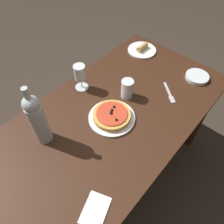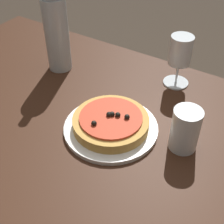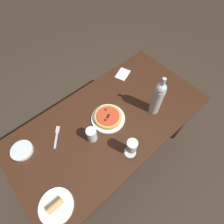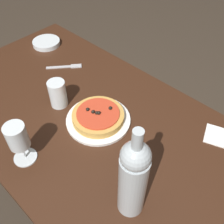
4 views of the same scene
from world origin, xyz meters
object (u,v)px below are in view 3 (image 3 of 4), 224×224
dining_table (110,126)px  dinner_plate (109,118)px  pizza (108,117)px  fork (57,135)px  water_cup (92,135)px  side_bowl (22,150)px  side_plate (56,206)px  wine_glass (132,146)px  wine_bottle (158,98)px

dining_table → dinner_plate: (0.00, 0.02, 0.10)m
dining_table → pizza: (0.00, 0.02, 0.12)m
dinner_plate → fork: 0.39m
dining_table → water_cup: size_ratio=13.02×
side_bowl → pizza: bearing=-17.8°
dining_table → side_plate: size_ratio=7.43×
dinner_plate → fork: bearing=159.5°
fork → water_cup: bearing=-95.7°
wine_glass → side_bowl: bearing=137.8°
pizza → water_cup: size_ratio=1.75×
dining_table → wine_glass: (-0.06, -0.27, 0.20)m
wine_bottle → side_plate: bearing=-175.7°
pizza → fork: pizza is taller
water_cup → side_plate: bearing=-154.8°
dinner_plate → wine_bottle: 0.38m
dining_table → dinner_plate: size_ratio=5.96×
pizza → wine_bottle: (0.31, -0.17, 0.13)m
dining_table → side_bowl: bearing=160.6°
dinner_plate → side_bowl: size_ratio=1.74×
dinner_plate → side_bowl: bearing=162.2°
pizza → water_cup: water_cup is taller
pizza → water_cup: bearing=-166.5°
dining_table → water_cup: water_cup is taller
dinner_plate → side_bowl: side_bowl is taller
dinner_plate → water_cup: bearing=-166.6°
wine_bottle → fork: wine_bottle is taller
dining_table → pizza: 0.12m
fork → side_plate: (-0.24, -0.37, 0.01)m
side_bowl → fork: bearing=-13.3°
dining_table → water_cup: bearing=-171.5°
dinner_plate → pizza: bearing=160.7°
side_bowl → wine_glass: bearing=-42.2°
dinner_plate → fork: size_ratio=1.76×
pizza → side_bowl: bearing=162.2°
wine_glass → wine_bottle: size_ratio=0.47×
wine_bottle → side_bowl: 0.98m
fork → pizza: bearing=-70.5°
wine_glass → fork: wine_glass is taller
dining_table → side_plate: side_plate is taller
fork → dinner_plate: bearing=-70.5°
wine_bottle → fork: size_ratio=2.44×
pizza → side_plate: pizza is taller
fork → wine_glass: bearing=-104.9°
water_cup → dinner_plate: bearing=13.4°
water_cup → side_plate: size_ratio=0.57×
side_bowl → side_plate: bearing=-90.7°
wine_glass → side_plate: 0.55m
wine_bottle → fork: bearing=155.4°
pizza → wine_bottle: size_ratio=0.58×
wine_glass → water_cup: 0.28m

